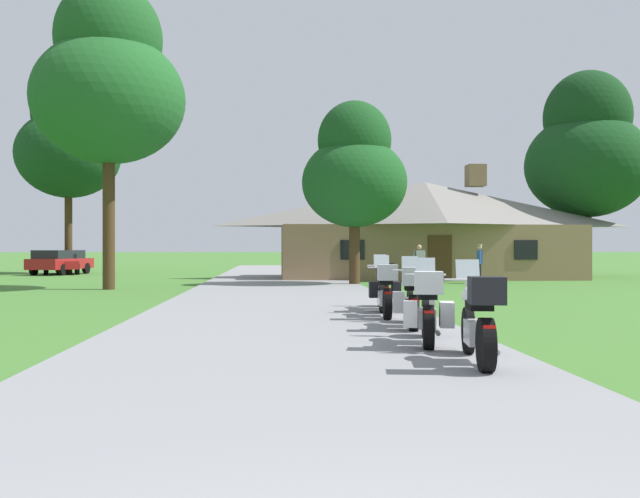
{
  "coord_description": "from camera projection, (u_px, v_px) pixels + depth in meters",
  "views": [
    {
      "loc": [
        -0.23,
        -1.95,
        1.51
      ],
      "look_at": [
        1.25,
        20.92,
        1.49
      ],
      "focal_mm": 39.48,
      "sensor_mm": 36.0,
      "label": 1
    }
  ],
  "objects": [
    {
      "name": "parked_red_suv_far_left",
      "position": [
        60.0,
        261.0,
        40.49
      ],
      "size": [
        2.74,
        4.88,
        1.4
      ],
      "rotation": [
        0.0,
        0.0,
        -0.2
      ],
      "color": "maroon",
      "rests_on": "ground"
    },
    {
      "name": "motorcycle_black_fourth_in_row",
      "position": [
        385.0,
        290.0,
        14.89
      ],
      "size": [
        0.66,
        2.08,
        1.3
      ],
      "rotation": [
        0.0,
        0.0,
        -0.08
      ],
      "color": "black",
      "rests_on": "asphalt_driveway"
    },
    {
      "name": "tree_right_of_lodge",
      "position": [
        587.0,
        151.0,
        37.08
      ],
      "size": [
        6.44,
        6.44,
        10.88
      ],
      "color": "#422D19",
      "rests_on": "ground"
    },
    {
      "name": "motorcycle_white_nearest_to_camera",
      "position": [
        478.0,
        320.0,
        8.8
      ],
      "size": [
        0.74,
        2.08,
        1.3
      ],
      "rotation": [
        0.0,
        0.0,
        -0.13
      ],
      "color": "black",
      "rests_on": "asphalt_driveway"
    },
    {
      "name": "parked_red_sedan_far_left",
      "position": [
        62.0,
        263.0,
        41.05
      ],
      "size": [
        2.96,
        4.55,
        1.2
      ],
      "rotation": [
        0.0,
        0.0,
        0.29
      ],
      "color": "maroon",
      "rests_on": "ground"
    },
    {
      "name": "ground_plane",
      "position": [
        282.0,
        297.0,
        21.92
      ],
      "size": [
        500.0,
        500.0,
        0.0
      ],
      "primitive_type": "plane",
      "color": "#42752D"
    },
    {
      "name": "asphalt_driveway",
      "position": [
        283.0,
        300.0,
        19.92
      ],
      "size": [
        6.4,
        80.0,
        0.06
      ],
      "primitive_type": "cube",
      "color": "gray",
      "rests_on": "ground"
    },
    {
      "name": "motorcycle_white_second_in_row",
      "position": [
        427.0,
        308.0,
        10.56
      ],
      "size": [
        0.96,
        2.07,
        1.3
      ],
      "rotation": [
        0.0,
        0.0,
        -0.18
      ],
      "color": "black",
      "rests_on": "asphalt_driveway"
    },
    {
      "name": "motorcycle_black_third_in_row",
      "position": [
        412.0,
        298.0,
        12.81
      ],
      "size": [
        0.92,
        2.08,
        1.3
      ],
      "rotation": [
        0.0,
        0.0,
        -0.15
      ],
      "color": "black",
      "rests_on": "asphalt_driveway"
    },
    {
      "name": "motorcycle_orange_farthest_in_row",
      "position": [
        383.0,
        286.0,
        16.58
      ],
      "size": [
        0.81,
        2.08,
        1.3
      ],
      "rotation": [
        0.0,
        0.0,
        -0.08
      ],
      "color": "black",
      "rests_on": "asphalt_driveway"
    },
    {
      "name": "stone_lodge",
      "position": [
        425.0,
        229.0,
        35.46
      ],
      "size": [
        15.29,
        6.71,
        5.75
      ],
      "color": "#896B4C",
      "rests_on": "ground"
    },
    {
      "name": "tree_by_lodge_front",
      "position": [
        354.0,
        170.0,
        28.69
      ],
      "size": [
        4.3,
        4.3,
        7.53
      ],
      "color": "#422D19",
      "rests_on": "ground"
    },
    {
      "name": "bystander_gray_shirt_near_lodge",
      "position": [
        419.0,
        262.0,
        30.65
      ],
      "size": [
        0.54,
        0.28,
        1.67
      ],
      "rotation": [
        0.0,
        0.0,
        3.33
      ],
      "color": "navy",
      "rests_on": "ground"
    },
    {
      "name": "tree_left_near",
      "position": [
        109.0,
        82.0,
        25.74
      ],
      "size": [
        5.55,
        5.55,
        11.28
      ],
      "color": "#422D19",
      "rests_on": "ground"
    },
    {
      "name": "tree_left_far",
      "position": [
        68.0,
        142.0,
        41.42
      ],
      "size": [
        6.06,
        6.06,
        11.76
      ],
      "color": "#422D19",
      "rests_on": "ground"
    },
    {
      "name": "bystander_blue_shirt_beside_signpost",
      "position": [
        480.0,
        261.0,
        30.18
      ],
      "size": [
        0.29,
        0.54,
        1.69
      ],
      "rotation": [
        0.0,
        0.0,
        1.36
      ],
      "color": "black",
      "rests_on": "ground"
    }
  ]
}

